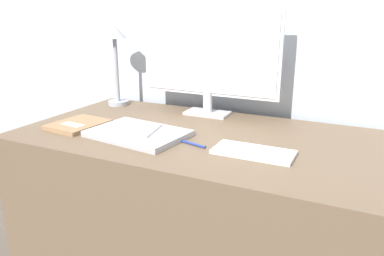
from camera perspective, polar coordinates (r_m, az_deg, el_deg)
The scene contains 9 objects.
wall_back at distance 1.75m, azimuth 7.14°, elevation 17.88°, with size 3.60×0.05×2.40m.
desk at distance 1.57m, azimuth 0.72°, elevation -13.73°, with size 1.35×0.73×0.73m.
monitor at distance 1.65m, azimuth 2.53°, elevation 10.63°, with size 0.64×0.11×0.45m.
keyboard at distance 1.23m, azimuth 9.35°, elevation -3.60°, with size 0.26×0.12×0.01m.
laptop at distance 1.40m, azimuth -8.21°, elevation -0.83°, with size 0.38×0.28×0.02m.
ereader at distance 1.40m, azimuth -8.67°, elevation -0.15°, with size 0.18×0.19×0.01m.
desk_lamp at distance 1.86m, azimuth -11.63°, elevation 11.81°, with size 0.12×0.12×0.39m.
notebook at distance 1.57m, azimuth -16.95°, elevation 0.51°, with size 0.20×0.23×0.02m.
pen at distance 1.31m, azimuth -0.35°, elevation -2.30°, with size 0.14×0.04×0.01m.
Camera 1 is at (0.57, -1.08, 1.17)m, focal length 35.00 mm.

